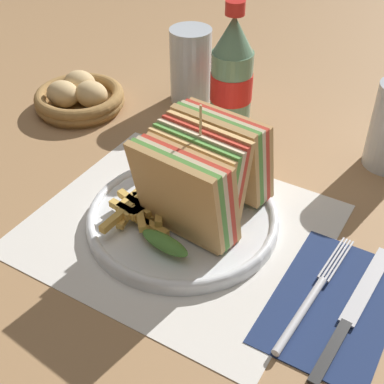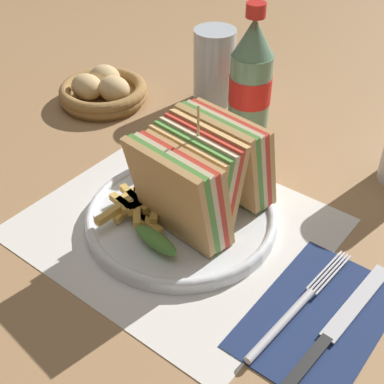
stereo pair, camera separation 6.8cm
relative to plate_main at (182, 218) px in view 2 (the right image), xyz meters
name	(u,v)px [view 2 (the right image)]	position (x,y,z in m)	size (l,w,h in m)	color
ground_plane	(188,218)	(0.00, 0.01, -0.01)	(4.00, 4.00, 0.00)	#9E754C
placemat	(177,227)	(0.00, -0.01, -0.01)	(0.37, 0.32, 0.00)	silver
plate_main	(182,218)	(0.00, 0.00, 0.00)	(0.25, 0.25, 0.02)	white
club_sandwich	(199,178)	(0.02, 0.01, 0.07)	(0.13, 0.19, 0.16)	tan
fries_pile	(138,205)	(-0.04, -0.03, 0.02)	(0.09, 0.10, 0.02)	gold
ketchup_blob	(164,198)	(-0.03, 0.00, 0.02)	(0.05, 0.04, 0.02)	maroon
napkin	(319,316)	(0.21, -0.03, -0.01)	(0.13, 0.20, 0.00)	navy
fork	(292,313)	(0.19, -0.05, 0.00)	(0.02, 0.20, 0.01)	silver
knife	(337,326)	(0.23, -0.03, 0.00)	(0.03, 0.22, 0.00)	black
coke_bottle_near	(251,79)	(-0.06, 0.25, 0.08)	(0.07, 0.07, 0.21)	slate
glass_far	(214,71)	(-0.16, 0.29, 0.05)	(0.07, 0.07, 0.13)	silver
bread_basket	(103,91)	(-0.31, 0.17, 0.01)	(0.15, 0.15, 0.06)	olive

